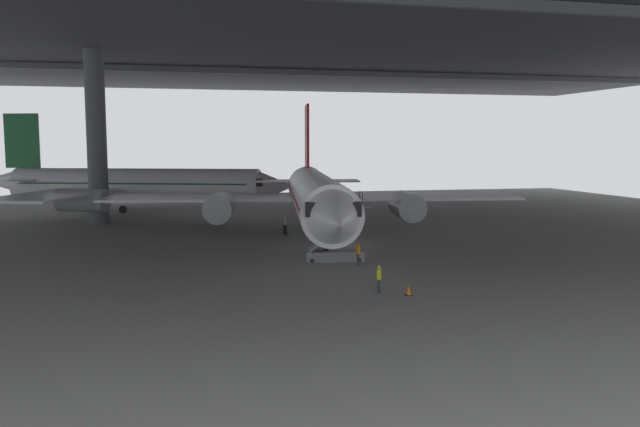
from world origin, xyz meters
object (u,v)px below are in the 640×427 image
crew_worker_near_nose (379,277)px  traffic_cone_orange (409,290)px  crew_worker_by_stairs (358,252)px  airplane_distant (131,185)px  boarding_stairs (336,250)px  airplane_main (316,196)px

crew_worker_near_nose → traffic_cone_orange: 1.70m
crew_worker_by_stairs → airplane_distant: airplane_distant is taller
crew_worker_near_nose → crew_worker_by_stairs: size_ratio=0.95×
crew_worker_by_stairs → crew_worker_near_nose: bearing=-98.0°
crew_worker_by_stairs → boarding_stairs: bearing=113.5°
airplane_main → traffic_cone_orange: size_ratio=65.13×
airplane_main → traffic_cone_orange: bearing=-89.1°
crew_worker_by_stairs → airplane_main: bearing=90.0°
boarding_stairs → airplane_main: bearing=84.9°
boarding_stairs → airplane_distant: airplane_distant is taller
airplane_main → crew_worker_near_nose: (-1.09, -20.75, -2.69)m
airplane_main → traffic_cone_orange: airplane_main is taller
airplane_distant → airplane_main: bearing=-51.8°
crew_worker_near_nose → airplane_distant: 44.55m
boarding_stairs → traffic_cone_orange: bearing=-83.1°
airplane_distant → boarding_stairs: bearing=-63.9°
boarding_stairs → airplane_distant: (-15.53, 31.75, 2.70)m
airplane_distant → traffic_cone_orange: airplane_distant is taller
airplane_main → airplane_distant: bearing=128.2°
airplane_distant → traffic_cone_orange: (16.83, -42.44, -3.16)m
airplane_distant → traffic_cone_orange: size_ratio=59.30×
airplane_main → crew_worker_by_stairs: airplane_main is taller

